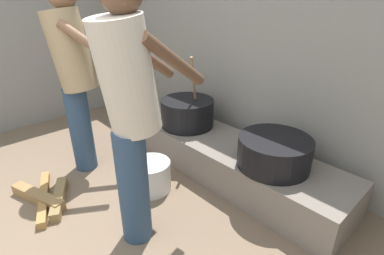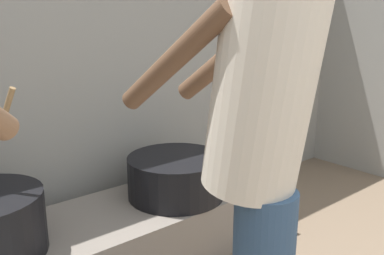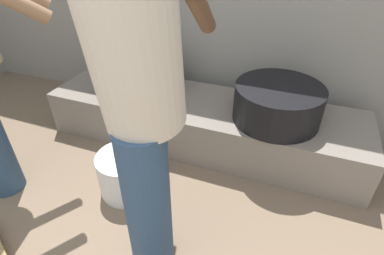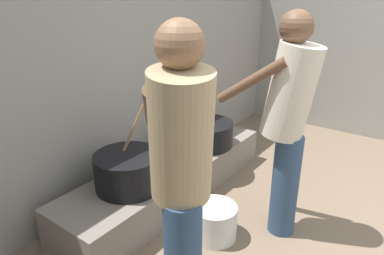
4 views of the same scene
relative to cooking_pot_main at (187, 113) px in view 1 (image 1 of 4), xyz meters
name	(u,v)px [view 1 (image 1 of 4)]	position (x,y,z in m)	size (l,w,h in m)	color
block_enclosure_rear	(272,63)	(0.56, 0.53, 0.51)	(5.42, 0.20, 1.95)	gray
hearth_ledge	(225,158)	(0.51, 0.01, -0.30)	(2.26, 0.60, 0.33)	slate
cooking_pot_main	(187,113)	(0.00, 0.00, 0.00)	(0.52, 0.52, 0.73)	black
cooking_pot_secondary	(274,152)	(1.02, -0.02, -0.02)	(0.55, 0.55, 0.24)	black
cook_in_cream_shirt	(130,106)	(0.61, -0.99, 0.48)	(0.39, 0.71, 1.65)	navy
cook_in_tan_shirt	(74,71)	(-0.45, -0.88, 0.48)	(0.72, 0.69, 1.65)	navy
bucket_white_plastic	(151,176)	(0.24, -0.64, -0.34)	(0.34, 0.34, 0.26)	silver
firewood_pile	(46,197)	(-0.20, -1.37, -0.43)	(0.69, 0.40, 0.09)	olive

